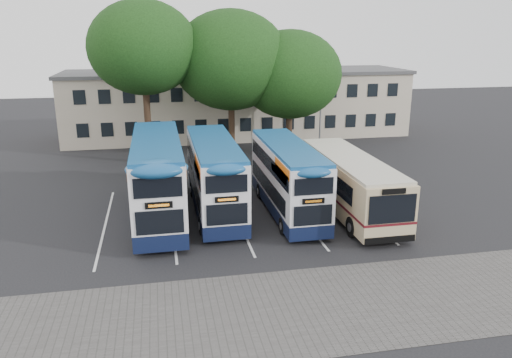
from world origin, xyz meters
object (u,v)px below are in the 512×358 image
Objects in this scene: tree_left at (143,48)px; tree_right at (290,75)px; lamp_post at (321,89)px; tree_mid at (231,60)px; bus_dd_right at (288,175)px; bus_dd_left at (158,175)px; bus_dd_mid at (214,173)px; bus_single at (349,180)px.

tree_right is at bearing 3.41° from tree_left.
lamp_post is 0.79× the size of tree_mid.
bus_dd_left is at bearing 175.14° from bus_dd_right.
lamp_post is at bearing 28.32° from tree_right.
bus_dd_mid is 4.06m from bus_dd_right.
bus_dd_left is (-10.65, -12.64, -4.05)m from tree_right.
bus_dd_right is at bearing -4.86° from bus_dd_left.
tree_right is 1.06× the size of bus_dd_right.
lamp_post is 0.75× the size of tree_left.
bus_dd_right is (1.07, -13.58, -5.46)m from tree_mid.
tree_mid is at bearing -169.92° from lamp_post.
lamp_post reaches higher than bus_dd_right.
lamp_post is at bearing 65.46° from bus_dd_right.
tree_right is (4.68, -0.34, -1.14)m from tree_mid.
bus_single is at bearing -72.05° from tree_mid.
tree_mid is 1.22× the size of bus_dd_right.
tree_mid is 4.83m from tree_right.
bus_dd_mid is 0.93× the size of bus_single.
bus_dd_right is at bearing -58.79° from tree_left.
bus_single is at bearing -5.50° from bus_dd_left.
tree_right is 14.44m from bus_single.
lamp_post is 17.94m from bus_dd_mid.
tree_right is at bearing -4.11° from tree_mid.
tree_left reaches higher than bus_dd_mid.
lamp_post reaches higher than bus_dd_left.
bus_dd_right is at bearing -105.24° from tree_right.
bus_dd_left is 1.08× the size of bus_dd_mid.
tree_left is at bearing 121.21° from bus_dd_right.
tree_mid reaches higher than bus_dd_left.
tree_left reaches higher than bus_single.
lamp_post is 0.93× the size of bus_dd_mid.
tree_right is at bearing 89.38° from bus_single.
bus_dd_left reaches higher than bus_dd_right.
bus_dd_left is 7.07m from bus_dd_right.
tree_left is at bearing 92.77° from bus_dd_left.
tree_left is 1.23× the size of bus_dd_mid.
bus_dd_mid reaches higher than bus_dd_right.
tree_right is at bearing 58.44° from bus_dd_mid.
tree_mid reaches higher than bus_single.
bus_single is (3.46, -0.41, -0.37)m from bus_dd_right.
bus_dd_right is (7.04, -0.60, -0.27)m from bus_dd_left.
tree_left is 11.45m from tree_right.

